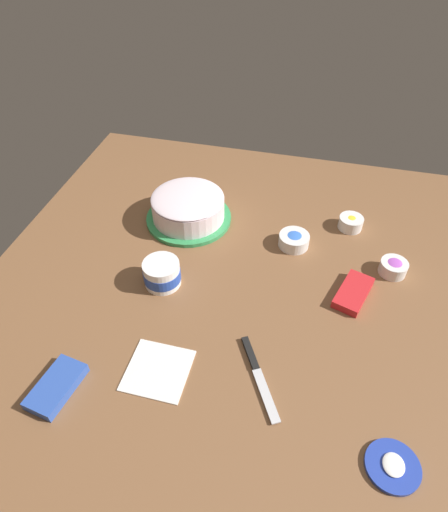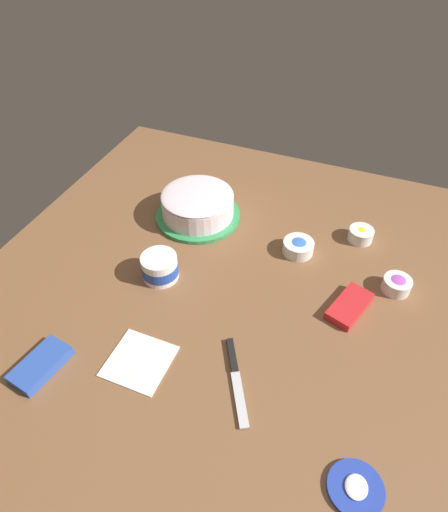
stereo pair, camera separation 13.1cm
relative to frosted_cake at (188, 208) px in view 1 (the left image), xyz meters
name	(u,v)px [view 1 (the left image)]	position (x,y,z in m)	size (l,w,h in m)	color
ground_plane	(246,293)	(0.28, 0.26, -0.05)	(1.54, 1.54, 0.00)	brown
frosted_cake	(188,208)	(0.00, 0.00, 0.00)	(0.29, 0.29, 0.10)	#339351
frosting_tub	(162,273)	(0.30, 0.01, -0.01)	(0.11, 0.11, 0.08)	white
frosting_tub_lid	(393,466)	(0.67, 0.65, -0.04)	(0.11, 0.11, 0.02)	#233DAD
spreading_knife	(256,370)	(0.52, 0.33, -0.04)	(0.22, 0.13, 0.01)	silver
sprinkle_bowl_blue	(294,240)	(0.04, 0.36, -0.02)	(0.10, 0.10, 0.04)	white
sprinkle_bowl_rainbow	(393,267)	(0.09, 0.66, -0.02)	(0.08, 0.08, 0.04)	white
sprinkle_bowl_yellow	(351,222)	(-0.09, 0.53, -0.03)	(0.08, 0.08, 0.04)	white
candy_box_lower	(56,386)	(0.68, -0.11, -0.04)	(0.14, 0.08, 0.03)	#2D51B2
candy_box_upper	(353,293)	(0.21, 0.55, -0.04)	(0.15, 0.07, 0.02)	red
paper_napkin	(158,370)	(0.58, 0.10, -0.04)	(0.15, 0.15, 0.01)	white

